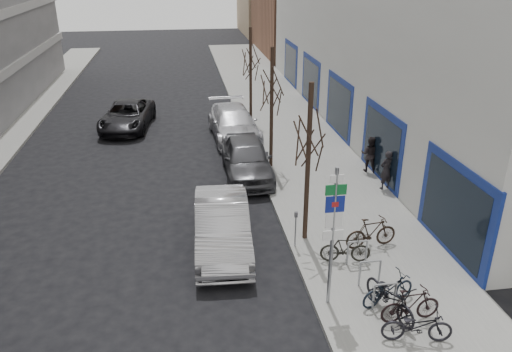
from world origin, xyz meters
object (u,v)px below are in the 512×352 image
object	(u,v)px
bike_near_right	(411,305)
pedestrian_near	(386,170)
meter_back	(249,124)
bike_mid_inner	(345,248)
bike_rack	(370,270)
meter_front	(296,226)
tree_far	(251,54)
bike_far_curb	(417,323)
bike_far_inner	(371,232)
parked_car_mid	(247,158)
tree_mid	(272,80)
lane_car	(127,115)
meter_mid	(267,163)
pedestrian_far	(370,154)
bike_near_left	(391,294)
parked_car_front	(222,226)
tree_near	(310,127)
parked_car_back	(234,123)
bike_mid_curb	(388,287)
highway_sign_pole	(333,230)

from	to	relation	value
bike_near_right	pedestrian_near	distance (m)	8.30
meter_back	bike_mid_inner	world-z (taller)	meter_back
meter_back	bike_near_right	world-z (taller)	meter_back
bike_near_right	bike_rack	bearing A→B (deg)	12.98
meter_front	pedestrian_near	bearing A→B (deg)	39.59
tree_far	bike_far_curb	size ratio (longest dim) A/B	3.14
bike_far_curb	bike_far_inner	distance (m)	4.41
bike_far_curb	parked_car_mid	xyz separation A→B (m)	(-2.72, 11.12, 0.17)
tree_mid	lane_car	xyz separation A→B (m)	(-6.97, 7.14, -3.36)
bike_rack	bike_near_right	xyz separation A→B (m)	(0.48, -1.66, -0.00)
bike_far_inner	lane_car	distance (m)	17.08
tree_far	bike_far_curb	xyz separation A→B (m)	(1.52, -18.29, -3.42)
meter_mid	bike_far_curb	distance (m)	10.48
meter_mid	meter_back	world-z (taller)	same
pedestrian_far	bike_near_left	bearing A→B (deg)	101.94
meter_mid	parked_car_front	world-z (taller)	parked_car_front
tree_near	tree_mid	xyz separation A→B (m)	(0.00, 6.50, 0.00)
bike_mid_inner	bike_far_inner	size ratio (longest dim) A/B	0.88
meter_front	bike_mid_inner	distance (m)	1.77
pedestrian_far	bike_rack	bearing A→B (deg)	98.89
bike_near_right	bike_far_curb	size ratio (longest dim) A/B	0.95
tree_mid	bike_near_right	world-z (taller)	tree_mid
tree_mid	tree_far	xyz separation A→B (m)	(0.00, 6.50, 0.00)
meter_front	pedestrian_near	world-z (taller)	pedestrian_near
tree_far	bike_far_inner	size ratio (longest dim) A/B	3.06
bike_far_curb	pedestrian_near	bearing A→B (deg)	-6.45
bike_far_curb	bike_far_inner	xyz separation A→B (m)	(0.47, 4.38, 0.01)
bike_near_left	parked_car_front	world-z (taller)	parked_car_front
bike_rack	bike_near_left	xyz separation A→B (m)	(0.09, -1.27, 0.09)
pedestrian_far	lane_car	bearing A→B (deg)	-7.83
bike_near_right	bike_far_inner	xyz separation A→B (m)	(0.30, 3.65, 0.04)
tree_mid	bike_far_inner	size ratio (longest dim) A/B	3.06
parked_car_mid	parked_car_back	world-z (taller)	parked_car_mid
bike_mid_curb	bike_far_curb	distance (m)	1.53
bike_mid_inner	parked_car_mid	xyz separation A→B (m)	(-2.08, 7.46, 0.22)
pedestrian_near	meter_back	bearing A→B (deg)	-72.81
meter_front	bike_rack	bearing A→B (deg)	-55.49
pedestrian_far	meter_back	bearing A→B (deg)	-19.44
tree_mid	lane_car	distance (m)	10.53
tree_mid	bike_mid_curb	xyz separation A→B (m)	(1.40, -10.26, -3.44)
meter_front	parked_car_front	size ratio (longest dim) A/B	0.25
tree_near	parked_car_mid	world-z (taller)	tree_near
bike_mid_curb	lane_car	xyz separation A→B (m)	(-8.37, 17.40, 0.08)
meter_front	bike_far_inner	bearing A→B (deg)	-9.46
meter_back	bike_near_left	world-z (taller)	meter_back
meter_front	meter_mid	size ratio (longest dim) A/B	1.00
lane_car	pedestrian_far	world-z (taller)	pedestrian_far
highway_sign_pole	pedestrian_far	world-z (taller)	highway_sign_pole
tree_far	parked_car_mid	xyz separation A→B (m)	(-1.20, -7.17, -3.25)
meter_mid	meter_back	distance (m)	5.50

